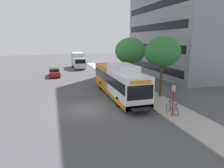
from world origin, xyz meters
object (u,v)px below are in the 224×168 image
at_px(transit_bus, 118,81).
at_px(bus_stop_sign_pole, 173,98).
at_px(street_tree_near_stop, 163,52).
at_px(bicycle_parked, 172,109).
at_px(street_tree_mid_block, 130,51).
at_px(box_truck_background, 78,60).
at_px(parked_car_far_lane, 54,72).

bearing_deg(transit_bus, bus_stop_sign_pole, -74.04).
height_order(bus_stop_sign_pole, street_tree_near_stop, street_tree_near_stop).
bearing_deg(bicycle_parked, street_tree_mid_block, 84.00).
bearing_deg(street_tree_mid_block, box_truck_background, 106.93).
height_order(transit_bus, parked_car_far_lane, transit_bus).
distance_m(transit_bus, street_tree_mid_block, 7.71).
bearing_deg(box_truck_background, bicycle_parked, -82.62).
xyz_separation_m(bus_stop_sign_pole, box_truck_background, (-3.53, 30.54, 0.09)).
bearing_deg(parked_car_far_lane, transit_bus, -65.48).
xyz_separation_m(street_tree_near_stop, box_truck_background, (-5.56, 25.20, -3.11)).
bearing_deg(bicycle_parked, parked_car_far_lane, 113.08).
relative_size(bus_stop_sign_pole, parked_car_far_lane, 0.58).
xyz_separation_m(transit_bus, parked_car_far_lane, (-6.57, 14.40, -1.04)).
relative_size(street_tree_near_stop, street_tree_mid_block, 1.01).
distance_m(street_tree_near_stop, box_truck_background, 25.99).
bearing_deg(bus_stop_sign_pole, transit_bus, 105.96).
bearing_deg(bus_stop_sign_pole, street_tree_mid_block, 82.74).
bearing_deg(street_tree_near_stop, transit_bus, 154.94).
height_order(bus_stop_sign_pole, bicycle_parked, bus_stop_sign_pole).
xyz_separation_m(street_tree_near_stop, street_tree_mid_block, (-0.33, 8.01, -0.31)).
relative_size(street_tree_mid_block, box_truck_background, 0.89).
distance_m(bus_stop_sign_pole, parked_car_far_lane, 23.34).
bearing_deg(street_tree_mid_block, bicycle_parked, -96.00).
height_order(street_tree_near_stop, box_truck_background, street_tree_near_stop).
distance_m(street_tree_near_stop, parked_car_far_lane, 19.94).
bearing_deg(street_tree_mid_block, transit_bus, -121.77).
bearing_deg(parked_car_far_lane, street_tree_near_stop, -56.82).
distance_m(bicycle_parked, parked_car_far_lane, 22.95).
xyz_separation_m(bicycle_parked, parked_car_far_lane, (-9.00, 21.12, 0.10)).
xyz_separation_m(bus_stop_sign_pole, street_tree_mid_block, (1.70, 13.35, 2.89)).
bearing_deg(parked_car_far_lane, box_truck_background, 60.07).
height_order(transit_bus, street_tree_near_stop, street_tree_near_stop).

